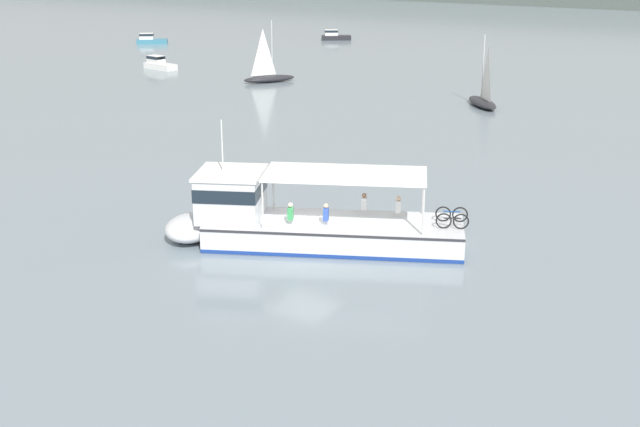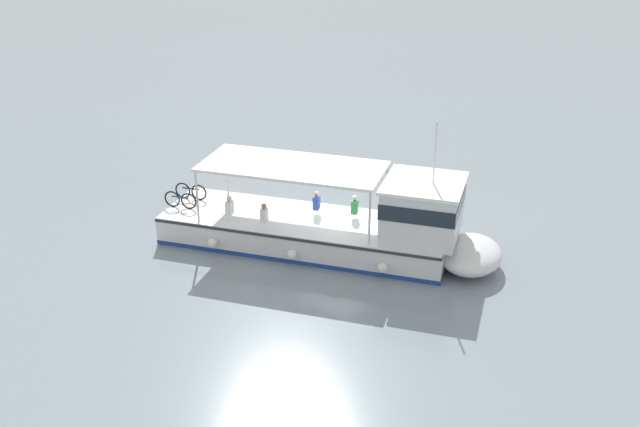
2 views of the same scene
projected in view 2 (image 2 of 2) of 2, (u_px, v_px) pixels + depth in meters
The scene contains 2 objects.
ground_plane at pixel (340, 239), 28.44m from camera, with size 400.00×400.00×0.00m, color gray.
ferry_main at pixel (346, 226), 27.12m from camera, with size 12.86×8.02×5.32m.
Camera 2 is at (-16.24, 19.65, 12.67)m, focal length 41.26 mm.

